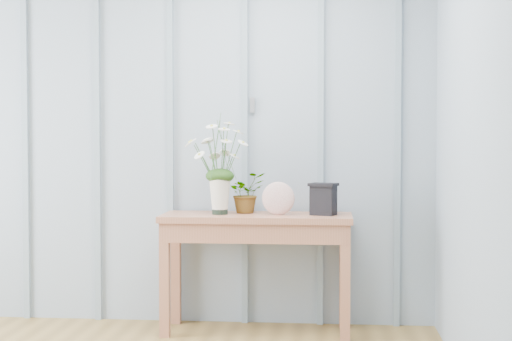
# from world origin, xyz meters

# --- Properties ---
(sideboard) EXTENTS (1.20, 0.45, 0.75)m
(sideboard) POSITION_xyz_m (0.85, 1.99, 0.64)
(sideboard) COLOR #9F6044
(sideboard) RESTS_ON ground
(daisy_vase) EXTENTS (0.44, 0.34, 0.63)m
(daisy_vase) POSITION_xyz_m (0.62, 1.97, 1.14)
(daisy_vase) COLOR black
(daisy_vase) RESTS_ON sideboard
(spider_plant) EXTENTS (0.31, 0.31, 0.26)m
(spider_plant) POSITION_xyz_m (0.77, 2.08, 0.88)
(spider_plant) COLOR #1A3D11
(spider_plant) RESTS_ON sideboard
(felt_disc_vessel) EXTENTS (0.21, 0.08, 0.21)m
(felt_disc_vessel) POSITION_xyz_m (0.99, 1.97, 0.85)
(felt_disc_vessel) COLOR #9C4F5B
(felt_disc_vessel) RESTS_ON sideboard
(carved_box) EXTENTS (0.20, 0.18, 0.20)m
(carved_box) POSITION_xyz_m (1.27, 1.99, 0.85)
(carved_box) COLOR black
(carved_box) RESTS_ON sideboard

